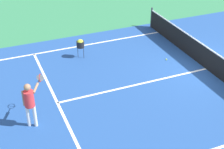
% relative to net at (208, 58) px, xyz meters
% --- Properties ---
extents(ground_plane, '(60.00, 60.00, 0.00)m').
position_rel_net_xyz_m(ground_plane, '(0.00, 0.00, -0.49)').
color(ground_plane, '#337F51').
extents(court_surface_inbounds, '(10.62, 24.40, 0.00)m').
position_rel_net_xyz_m(court_surface_inbounds, '(0.00, 0.00, -0.49)').
color(court_surface_inbounds, '#234C93').
rests_on(court_surface_inbounds, ground_plane).
extents(line_sideline_left, '(0.10, 11.89, 0.01)m').
position_rel_net_xyz_m(line_sideline_left, '(-4.11, -5.95, -0.49)').
color(line_sideline_left, white).
rests_on(line_sideline_left, ground_plane).
extents(line_service_near, '(8.22, 0.10, 0.01)m').
position_rel_net_xyz_m(line_service_near, '(0.00, -6.40, -0.49)').
color(line_service_near, white).
rests_on(line_service_near, ground_plane).
extents(line_center_service, '(0.10, 6.40, 0.01)m').
position_rel_net_xyz_m(line_center_service, '(0.00, -3.20, -0.49)').
color(line_center_service, white).
rests_on(line_center_service, ground_plane).
extents(net, '(9.85, 0.09, 1.07)m').
position_rel_net_xyz_m(net, '(0.00, 0.00, 0.00)').
color(net, '#33383D').
rests_on(net, ground_plane).
extents(player_near, '(1.02, 0.84, 1.59)m').
position_rel_net_xyz_m(player_near, '(0.90, -7.44, 0.49)').
color(player_near, white).
rests_on(player_near, ground_plane).
extents(ball_hopper, '(0.34, 0.34, 0.87)m').
position_rel_net_xyz_m(ball_hopper, '(-3.01, -4.53, 0.18)').
color(ball_hopper, black).
rests_on(ball_hopper, ground_plane).
extents(tennis_ball_near_net, '(0.07, 0.07, 0.07)m').
position_rel_net_xyz_m(tennis_ball_near_net, '(-1.32, -1.15, -0.46)').
color(tennis_ball_near_net, '#CCE033').
rests_on(tennis_ball_near_net, ground_plane).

